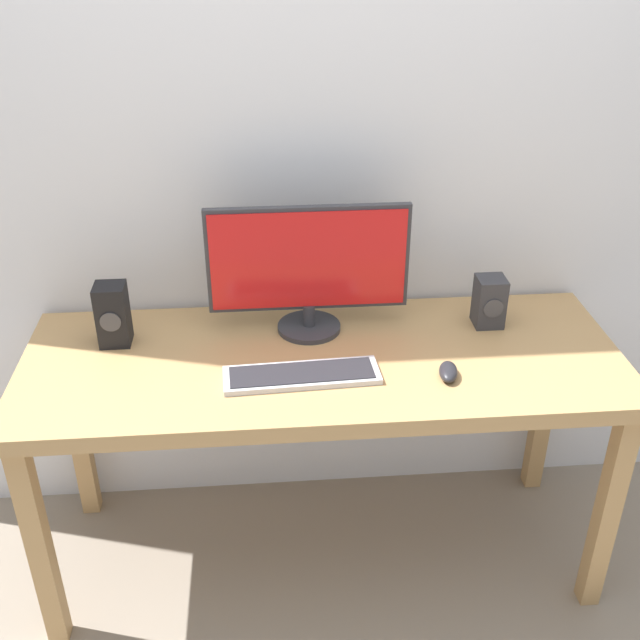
# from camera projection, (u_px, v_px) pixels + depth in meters

# --- Properties ---
(ground_plane) EXTENTS (6.00, 6.00, 0.00)m
(ground_plane) POSITION_uv_depth(u_px,v_px,m) (323.00, 549.00, 2.57)
(ground_plane) COLOR gray
(wall_back) EXTENTS (3.12, 0.04, 3.00)m
(wall_back) POSITION_uv_depth(u_px,v_px,m) (312.00, 71.00, 2.16)
(wall_back) COLOR silver
(wall_back) RESTS_ON ground_plane
(desk) EXTENTS (1.74, 0.66, 0.77)m
(desk) POSITION_uv_depth(u_px,v_px,m) (323.00, 379.00, 2.23)
(desk) COLOR tan
(desk) RESTS_ON ground_plane
(monitor) EXTENTS (0.60, 0.19, 0.40)m
(monitor) POSITION_uv_depth(u_px,v_px,m) (308.00, 266.00, 2.23)
(monitor) COLOR #333338
(monitor) RESTS_ON desk
(keyboard_primary) EXTENTS (0.44, 0.15, 0.02)m
(keyboard_primary) POSITION_uv_depth(u_px,v_px,m) (302.00, 375.00, 2.09)
(keyboard_primary) COLOR silver
(keyboard_primary) RESTS_ON desk
(mouse) EXTENTS (0.07, 0.11, 0.03)m
(mouse) POSITION_uv_depth(u_px,v_px,m) (448.00, 372.00, 2.09)
(mouse) COLOR #232328
(mouse) RESTS_ON desk
(speaker_right) EXTENTS (0.09, 0.09, 0.16)m
(speaker_right) POSITION_uv_depth(u_px,v_px,m) (489.00, 302.00, 2.32)
(speaker_right) COLOR #333338
(speaker_right) RESTS_ON desk
(speaker_left) EXTENTS (0.09, 0.09, 0.19)m
(speaker_left) POSITION_uv_depth(u_px,v_px,m) (113.00, 315.00, 2.21)
(speaker_left) COLOR black
(speaker_left) RESTS_ON desk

